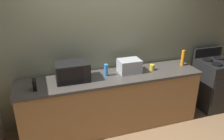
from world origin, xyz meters
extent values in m
plane|color=#93704C|center=(0.00, 0.00, 0.00)|extent=(8.00, 8.00, 0.00)
cube|color=gray|center=(0.00, 0.81, 1.35)|extent=(6.40, 0.10, 2.70)
cube|color=#B27F4C|center=(0.00, 0.40, 0.43)|extent=(2.80, 0.60, 0.86)
cube|color=#47423D|center=(0.00, 0.40, 0.88)|extent=(2.84, 0.64, 0.04)
cube|color=black|center=(2.00, 0.40, 0.45)|extent=(0.60, 0.60, 0.90)
cube|color=black|center=(2.00, 0.68, 0.99)|extent=(0.60, 0.04, 0.18)
cylinder|color=black|center=(1.87, 0.28, 0.91)|extent=(0.18, 0.18, 0.02)
cylinder|color=black|center=(1.87, 0.52, 0.91)|extent=(0.18, 0.18, 0.02)
cylinder|color=black|center=(2.13, 0.52, 0.91)|extent=(0.18, 0.18, 0.02)
cube|color=black|center=(-0.59, 0.45, 1.04)|extent=(0.48, 0.34, 0.27)
cube|color=black|center=(-0.63, 0.28, 1.04)|extent=(0.34, 0.01, 0.21)
cube|color=#B7BABF|center=(0.31, 0.46, 1.01)|extent=(0.34, 0.26, 0.21)
cube|color=black|center=(-1.12, 0.30, 0.98)|extent=(0.05, 0.11, 0.15)
cylinder|color=#338CE5|center=(-0.08, 0.44, 0.99)|extent=(0.06, 0.06, 0.19)
cylinder|color=orange|center=(1.28, 0.45, 1.04)|extent=(0.06, 0.06, 0.27)
cylinder|color=yellow|center=(0.69, 0.42, 0.95)|extent=(0.08, 0.08, 0.09)
camera|label=1|loc=(-0.99, -2.57, 2.29)|focal=36.02mm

